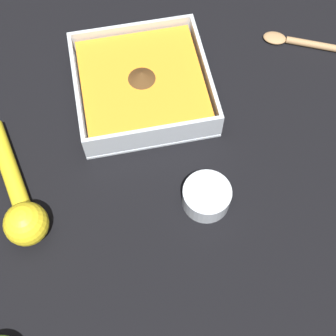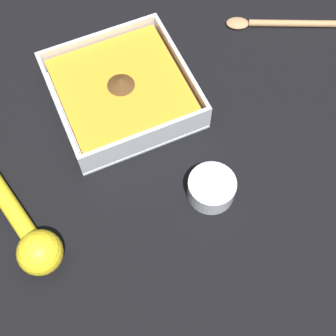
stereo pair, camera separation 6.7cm
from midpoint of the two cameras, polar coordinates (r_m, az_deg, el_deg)
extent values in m
plane|color=black|center=(0.78, -0.08, 9.42)|extent=(4.00, 4.00, 0.00)
cube|color=silver|center=(0.77, -0.57, 9.05)|extent=(0.21, 0.21, 0.01)
cube|color=silver|center=(0.82, -2.03, 15.83)|extent=(0.21, 0.01, 0.04)
cube|color=silver|center=(0.70, 1.04, 3.62)|extent=(0.21, 0.01, 0.04)
cube|color=silver|center=(0.77, 7.06, 11.34)|extent=(0.01, 0.20, 0.04)
cube|color=silver|center=(0.75, -8.40, 8.88)|extent=(0.01, 0.20, 0.04)
cube|color=orange|center=(0.76, -0.58, 9.92)|extent=(0.19, 0.19, 0.03)
cone|color=#4C3319|center=(0.74, -0.60, 11.00)|extent=(0.04, 0.04, 0.02)
cylinder|color=silver|center=(0.67, 7.59, -3.75)|extent=(0.07, 0.07, 0.03)
cylinder|color=#4C3319|center=(0.67, 7.56, -3.88)|extent=(0.06, 0.06, 0.02)
sphere|color=yellow|center=(0.65, -14.10, -6.92)|extent=(0.06, 0.06, 0.06)
cylinder|color=yellow|center=(0.72, -16.42, 0.03)|extent=(0.06, 0.16, 0.03)
ellipsoid|color=tan|center=(0.87, 15.12, 14.88)|extent=(0.05, 0.04, 0.01)
cylinder|color=tan|center=(0.89, 21.48, 13.29)|extent=(0.15, 0.08, 0.01)
camera|label=1|loc=(0.03, 92.88, -5.63)|focal=50.00mm
camera|label=2|loc=(0.03, -87.12, 5.63)|focal=50.00mm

